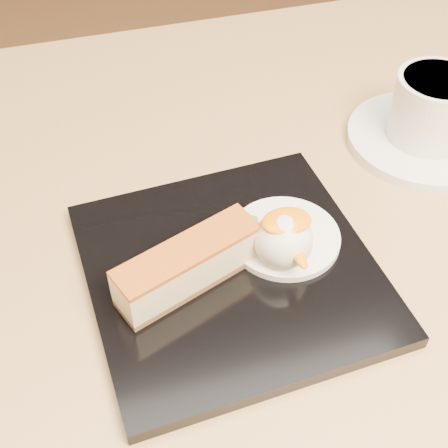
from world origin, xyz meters
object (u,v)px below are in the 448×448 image
object	(u,v)px
saucer	(424,138)
coffee_cup	(435,106)
ice_cream_scoop	(283,240)
dessert_plate	(231,271)
table	(278,355)
cheesecake	(188,265)

from	to	relation	value
saucer	coffee_cup	distance (m)	0.04
ice_cream_scoop	dessert_plate	bearing A→B (deg)	172.87
dessert_plate	coffee_cup	bearing A→B (deg)	25.10
table	cheesecake	xyz separation A→B (m)	(-0.09, -0.02, 0.19)
ice_cream_scoop	saucer	size ratio (longest dim) A/B	0.31
table	coffee_cup	distance (m)	0.28
table	ice_cream_scoop	world-z (taller)	ice_cream_scoop
table	saucer	bearing A→B (deg)	29.19
coffee_cup	cheesecake	bearing A→B (deg)	-144.93
dessert_plate	saucer	distance (m)	0.26
table	ice_cream_scoop	distance (m)	0.19
table	saucer	distance (m)	0.26
table	dessert_plate	xyz separation A→B (m)	(-0.05, -0.01, 0.16)
coffee_cup	dessert_plate	bearing A→B (deg)	-142.90
cheesecake	ice_cream_scoop	world-z (taller)	ice_cream_scoop
cheesecake	ice_cream_scoop	bearing A→B (deg)	-20.51
dessert_plate	saucer	bearing A→B (deg)	25.37
cheesecake	ice_cream_scoop	xyz separation A→B (m)	(0.08, 0.00, 0.00)
table	cheesecake	size ratio (longest dim) A/B	6.68
dessert_plate	ice_cream_scoop	distance (m)	0.05
cheesecake	saucer	bearing A→B (deg)	2.79
saucer	coffee_cup	xyz separation A→B (m)	(0.00, -0.00, 0.04)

